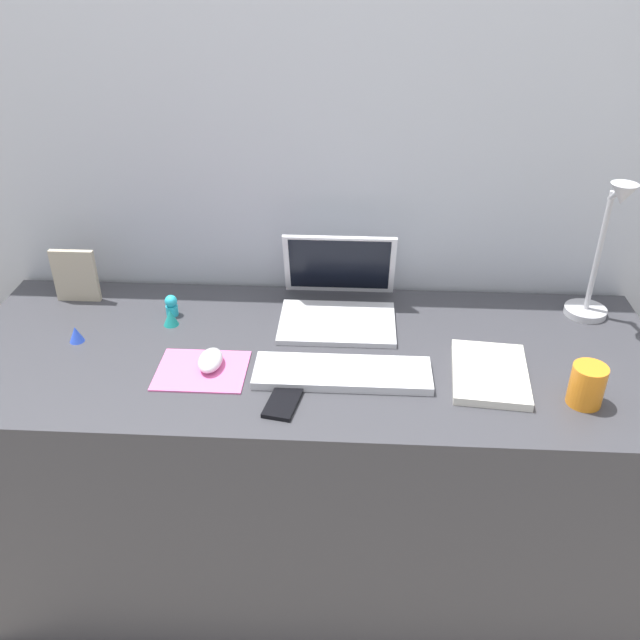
{
  "coord_description": "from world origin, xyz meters",
  "views": [
    {
      "loc": [
        0.1,
        -1.39,
        1.66
      ],
      "look_at": [
        0.03,
        0.0,
        0.83
      ],
      "focal_mm": 38.21,
      "sensor_mm": 36.0,
      "label": 1
    }
  ],
  "objects_px": {
    "notebook_pad": "(490,373)",
    "coffee_mug": "(587,385)",
    "desk_lamp": "(602,256)",
    "laptop": "(338,296)",
    "toy_figurine_cyan": "(171,305)",
    "cell_phone": "(284,401)",
    "toy_figurine_blue": "(76,334)",
    "picture_frame": "(75,276)",
    "keyboard": "(342,373)",
    "toy_figurine_teal": "(171,317)",
    "mouse": "(210,360)"
  },
  "relations": [
    {
      "from": "cell_phone",
      "to": "picture_frame",
      "type": "xyz_separation_m",
      "value": [
        -0.61,
        0.43,
        0.07
      ]
    },
    {
      "from": "notebook_pad",
      "to": "coffee_mug",
      "type": "height_order",
      "value": "coffee_mug"
    },
    {
      "from": "keyboard",
      "to": "toy_figurine_blue",
      "type": "bearing_deg",
      "value": 170.25
    },
    {
      "from": "toy_figurine_cyan",
      "to": "coffee_mug",
      "type": "bearing_deg",
      "value": -18.19
    },
    {
      "from": "coffee_mug",
      "to": "toy_figurine_cyan",
      "type": "bearing_deg",
      "value": 161.81
    },
    {
      "from": "laptop",
      "to": "coffee_mug",
      "type": "xyz_separation_m",
      "value": [
        0.55,
        -0.36,
        -0.01
      ]
    },
    {
      "from": "coffee_mug",
      "to": "toy_figurine_teal",
      "type": "xyz_separation_m",
      "value": [
        -0.98,
        0.28,
        -0.03
      ]
    },
    {
      "from": "cell_phone",
      "to": "notebook_pad",
      "type": "bearing_deg",
      "value": 25.81
    },
    {
      "from": "laptop",
      "to": "mouse",
      "type": "bearing_deg",
      "value": -137.08
    },
    {
      "from": "keyboard",
      "to": "coffee_mug",
      "type": "xyz_separation_m",
      "value": [
        0.53,
        -0.07,
        0.04
      ]
    },
    {
      "from": "picture_frame",
      "to": "toy_figurine_blue",
      "type": "xyz_separation_m",
      "value": [
        0.07,
        -0.21,
        -0.05
      ]
    },
    {
      "from": "toy_figurine_cyan",
      "to": "laptop",
      "type": "bearing_deg",
      "value": 4.13
    },
    {
      "from": "laptop",
      "to": "toy_figurine_teal",
      "type": "height_order",
      "value": "laptop"
    },
    {
      "from": "cell_phone",
      "to": "toy_figurine_teal",
      "type": "height_order",
      "value": "toy_figurine_teal"
    },
    {
      "from": "desk_lamp",
      "to": "mouse",
      "type": "bearing_deg",
      "value": -163.63
    },
    {
      "from": "laptop",
      "to": "toy_figurine_cyan",
      "type": "bearing_deg",
      "value": -175.87
    },
    {
      "from": "laptop",
      "to": "desk_lamp",
      "type": "relative_size",
      "value": 0.77
    },
    {
      "from": "desk_lamp",
      "to": "toy_figurine_teal",
      "type": "distance_m",
      "value": 1.11
    },
    {
      "from": "cell_phone",
      "to": "notebook_pad",
      "type": "xyz_separation_m",
      "value": [
        0.47,
        0.12,
        0.01
      ]
    },
    {
      "from": "keyboard",
      "to": "desk_lamp",
      "type": "relative_size",
      "value": 1.06
    },
    {
      "from": "laptop",
      "to": "notebook_pad",
      "type": "relative_size",
      "value": 1.25
    },
    {
      "from": "cell_phone",
      "to": "notebook_pad",
      "type": "height_order",
      "value": "notebook_pad"
    },
    {
      "from": "laptop",
      "to": "cell_phone",
      "type": "relative_size",
      "value": 2.34
    },
    {
      "from": "notebook_pad",
      "to": "toy_figurine_teal",
      "type": "relative_size",
      "value": 5.44
    },
    {
      "from": "keyboard",
      "to": "mouse",
      "type": "bearing_deg",
      "value": 176.51
    },
    {
      "from": "desk_lamp",
      "to": "toy_figurine_cyan",
      "type": "height_order",
      "value": "desk_lamp"
    },
    {
      "from": "coffee_mug",
      "to": "keyboard",
      "type": "bearing_deg",
      "value": 172.66
    },
    {
      "from": "desk_lamp",
      "to": "notebook_pad",
      "type": "xyz_separation_m",
      "value": [
        -0.3,
        -0.28,
        -0.18
      ]
    },
    {
      "from": "picture_frame",
      "to": "toy_figurine_teal",
      "type": "relative_size",
      "value": 3.4
    },
    {
      "from": "notebook_pad",
      "to": "laptop",
      "type": "bearing_deg",
      "value": 148.36
    },
    {
      "from": "desk_lamp",
      "to": "picture_frame",
      "type": "xyz_separation_m",
      "value": [
        -1.38,
        0.03,
        -0.11
      ]
    },
    {
      "from": "picture_frame",
      "to": "coffee_mug",
      "type": "xyz_separation_m",
      "value": [
        1.27,
        -0.39,
        -0.03
      ]
    },
    {
      "from": "mouse",
      "to": "toy_figurine_blue",
      "type": "bearing_deg",
      "value": 164.98
    },
    {
      "from": "keyboard",
      "to": "notebook_pad",
      "type": "bearing_deg",
      "value": 2.94
    },
    {
      "from": "desk_lamp",
      "to": "toy_figurine_teal",
      "type": "bearing_deg",
      "value": -175.22
    },
    {
      "from": "toy_figurine_cyan",
      "to": "notebook_pad",
      "type": "bearing_deg",
      "value": -16.67
    },
    {
      "from": "toy_figurine_cyan",
      "to": "picture_frame",
      "type": "bearing_deg",
      "value": 166.3
    },
    {
      "from": "notebook_pad",
      "to": "cell_phone",
      "type": "bearing_deg",
      "value": -159.89
    },
    {
      "from": "coffee_mug",
      "to": "toy_figurine_teal",
      "type": "distance_m",
      "value": 1.02
    },
    {
      "from": "keyboard",
      "to": "notebook_pad",
      "type": "height_order",
      "value": "same"
    },
    {
      "from": "notebook_pad",
      "to": "coffee_mug",
      "type": "xyz_separation_m",
      "value": [
        0.19,
        -0.09,
        0.04
      ]
    },
    {
      "from": "toy_figurine_cyan",
      "to": "toy_figurine_teal",
      "type": "bearing_deg",
      "value": -79.74
    },
    {
      "from": "mouse",
      "to": "coffee_mug",
      "type": "height_order",
      "value": "coffee_mug"
    },
    {
      "from": "mouse",
      "to": "toy_figurine_cyan",
      "type": "xyz_separation_m",
      "value": [
        -0.15,
        0.24,
        0.01
      ]
    },
    {
      "from": "notebook_pad",
      "to": "coffee_mug",
      "type": "relative_size",
      "value": 2.53
    },
    {
      "from": "toy_figurine_cyan",
      "to": "mouse",
      "type": "bearing_deg",
      "value": -57.72
    },
    {
      "from": "picture_frame",
      "to": "keyboard",
      "type": "bearing_deg",
      "value": -23.75
    },
    {
      "from": "cell_phone",
      "to": "toy_figurine_blue",
      "type": "relative_size",
      "value": 3.1
    },
    {
      "from": "notebook_pad",
      "to": "picture_frame",
      "type": "distance_m",
      "value": 1.12
    },
    {
      "from": "desk_lamp",
      "to": "coffee_mug",
      "type": "distance_m",
      "value": 0.41
    }
  ]
}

